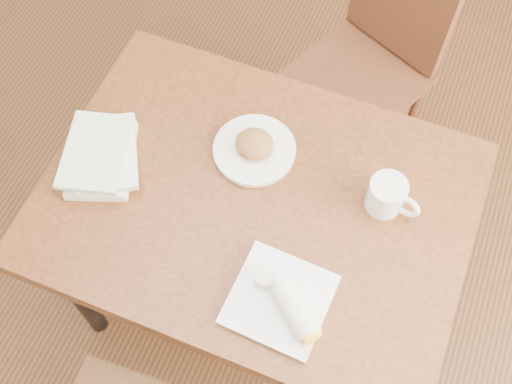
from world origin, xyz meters
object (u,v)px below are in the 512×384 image
at_px(chair_far, 374,53).
at_px(plate_scone, 254,148).
at_px(table, 256,213).
at_px(plate_burrito, 285,303).
at_px(book_stack, 102,156).
at_px(coffee_mug, 388,195).

bearing_deg(chair_far, plate_scone, -106.28).
bearing_deg(table, chair_far, 80.82).
height_order(plate_burrito, book_stack, plate_burrito).
height_order(coffee_mug, plate_burrito, coffee_mug).
relative_size(chair_far, coffee_mug, 6.22).
bearing_deg(book_stack, chair_far, 55.62).
relative_size(chair_far, book_stack, 3.07).
relative_size(chair_far, plate_scone, 3.98).
xyz_separation_m(table, coffee_mug, (0.34, 0.12, 0.14)).
distance_m(chair_far, coffee_mug, 0.76).
bearing_deg(plate_scone, table, -66.53).
relative_size(table, book_stack, 3.80).
xyz_separation_m(chair_far, plate_scone, (-0.19, -0.66, 0.23)).
height_order(table, coffee_mug, coffee_mug).
xyz_separation_m(chair_far, coffee_mug, (0.21, -0.69, 0.26)).
distance_m(table, chair_far, 0.83).
relative_size(plate_scone, plate_burrito, 0.92).
xyz_separation_m(plate_scone, coffee_mug, (0.40, -0.02, 0.03)).
height_order(table, plate_scone, plate_scone).
height_order(table, plate_burrito, plate_burrito).
height_order(coffee_mug, book_stack, coffee_mug).
height_order(table, chair_far, chair_far).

